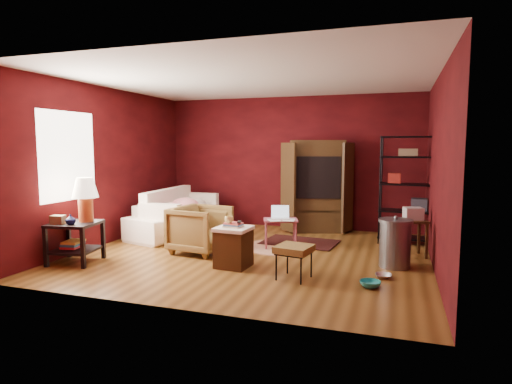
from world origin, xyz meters
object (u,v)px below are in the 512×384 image
Objects in this scene: hamper at (234,246)px; laptop_desk at (280,222)px; sofa at (181,213)px; side_table at (80,212)px; tv_armoire at (317,184)px; armchair at (200,227)px; wire_shelving at (408,185)px.

hamper is 1.43m from laptop_desk.
side_table is (-0.47, -2.27, 0.33)m from sofa.
tv_armoire is (2.96, 3.46, 0.20)m from side_table.
tv_armoire is (1.49, 2.37, 0.55)m from armchair.
hamper is at bearing -119.49° from sofa.
side_table is 1.90× the size of hamper.
armchair reaches higher than hamper.
wire_shelving is at bearing -67.06° from sofa.
armchair is 0.46× the size of tv_armoire.
side_table reaches higher than hamper.
laptop_desk is 1.72m from tv_armoire.
armchair is 1.26× the size of hamper.
side_table is at bearing 133.83° from armchair.
sofa is 2.57m from hamper.
armchair is 0.44× the size of wire_shelving.
tv_armoire is 1.85m from wire_shelving.
wire_shelving reaches higher than tv_armoire.
sofa is 1.55m from armchair.
armchair is 0.66× the size of side_table.
hamper is (0.83, -0.62, -0.12)m from armchair.
sofa is 3.31× the size of hamper.
side_table is at bearing -146.77° from wire_shelving.
armchair is at bearing -138.34° from tv_armoire.
sofa is at bearing 150.66° from laptop_desk.
side_table is 0.69× the size of tv_armoire.
armchair reaches higher than laptop_desk.
side_table reaches higher than armchair.
armchair is at bearing 36.33° from side_table.
sofa reaches higher than armchair.
wire_shelving is (4.24, 0.59, 0.62)m from sofa.
tv_armoire reaches higher than side_table.
hamper is (2.30, 0.47, -0.46)m from side_table.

